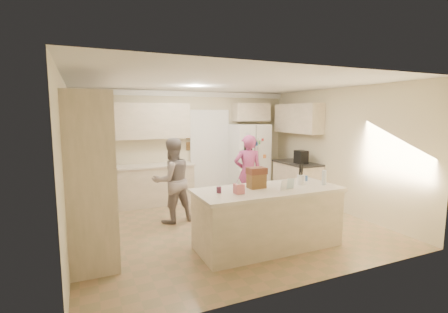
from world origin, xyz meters
name	(u,v)px	position (x,y,z in m)	size (l,w,h in m)	color
floor	(227,226)	(0.00, 0.00, -0.01)	(5.20, 4.60, 0.02)	#9B7B56
ceiling	(227,82)	(0.00, 0.00, 2.61)	(5.20, 4.60, 0.02)	white
wall_back	(188,145)	(0.00, 2.31, 1.30)	(5.20, 0.02, 2.60)	beige
wall_front	(309,180)	(0.00, -2.31, 1.30)	(5.20, 0.02, 2.60)	beige
wall_left	(66,166)	(-2.61, 0.00, 1.30)	(0.02, 4.60, 2.60)	beige
wall_right	(339,150)	(2.61, 0.00, 1.30)	(0.02, 4.60, 2.60)	beige
crown_back	(188,94)	(0.00, 2.26, 2.53)	(5.20, 0.08, 0.12)	white
pantry_bank	(89,170)	(-2.30, 0.20, 1.18)	(0.60, 2.60, 2.35)	beige
back_base_cab	(144,186)	(-1.15, 2.00, 0.44)	(2.20, 0.60, 0.88)	beige
back_countertop	(143,166)	(-1.15, 1.99, 0.90)	(2.24, 0.63, 0.04)	beige
back_upper_cab	(141,121)	(-1.15, 2.12, 1.90)	(2.20, 0.35, 0.80)	beige
doorway_opening	(209,154)	(0.55, 2.28, 1.05)	(0.90, 0.06, 2.10)	black
doorway_casing	(210,154)	(0.55, 2.24, 1.05)	(1.02, 0.03, 2.22)	white
wall_frame_upper	(189,135)	(0.02, 2.27, 1.55)	(0.15, 0.02, 0.20)	brown
wall_frame_lower	(189,146)	(0.02, 2.27, 1.28)	(0.15, 0.02, 0.20)	brown
refrigerator	(249,160)	(1.51, 1.97, 0.90)	(0.90, 0.70, 1.80)	white
fridge_seam	(256,161)	(1.51, 1.61, 0.90)	(0.01, 0.02, 1.78)	gray
fridge_dispenser	(248,152)	(1.29, 1.60, 1.15)	(0.22, 0.03, 0.35)	black
fridge_handle_l	(254,156)	(1.46, 1.60, 1.05)	(0.02, 0.02, 0.85)	silver
fridge_handle_r	(258,155)	(1.56, 1.60, 1.05)	(0.02, 0.02, 0.85)	silver
over_fridge_cab	(251,112)	(1.65, 2.12, 2.10)	(0.95, 0.35, 0.45)	beige
right_base_cab	(297,182)	(2.30, 1.00, 0.44)	(0.60, 1.20, 0.88)	beige
right_countertop	(297,163)	(2.29, 1.00, 0.90)	(0.63, 1.24, 0.04)	#2D2B28
right_upper_cab	(298,118)	(2.43, 1.20, 1.95)	(0.35, 1.50, 0.70)	beige
coffee_maker	(301,157)	(2.25, 0.80, 1.07)	(0.22, 0.28, 0.30)	black
island_base	(268,219)	(0.20, -1.10, 0.44)	(2.20, 0.90, 0.88)	beige
island_top	(268,190)	(0.20, -1.10, 0.90)	(2.28, 0.96, 0.05)	beige
utensil_crock	(301,180)	(0.85, -1.05, 1.00)	(0.13, 0.13, 0.15)	white
tissue_box	(239,189)	(-0.35, -1.20, 1.00)	(0.13, 0.13, 0.14)	#CB6971
tissue_plume	(239,181)	(-0.35, -1.20, 1.10)	(0.08, 0.08, 0.08)	white
dollhouse_body	(256,181)	(0.05, -1.00, 1.04)	(0.26, 0.18, 0.22)	brown
dollhouse_roof	(257,171)	(0.05, -1.00, 1.20)	(0.28, 0.20, 0.10)	#592D1E
jam_jar	(219,190)	(-0.60, -1.05, 0.97)	(0.07, 0.07, 0.09)	#59263F
greeting_card_a	(284,185)	(0.35, -1.30, 1.01)	(0.12, 0.01, 0.16)	white
greeting_card_b	(290,184)	(0.50, -1.25, 1.01)	(0.12, 0.01, 0.16)	silver
water_bottle	(324,178)	(1.15, -1.25, 1.04)	(0.07, 0.07, 0.24)	silver
shaker_salt	(303,179)	(1.02, -0.88, 0.97)	(0.05, 0.05, 0.09)	#3B68B5
shaker_pepper	(306,178)	(1.09, -0.88, 0.97)	(0.05, 0.05, 0.09)	#3B68B5
teen_boy	(172,180)	(-0.85, 0.64, 0.81)	(0.78, 0.61, 1.61)	#9B9693
teen_girl	(248,173)	(0.81, 0.70, 0.81)	(0.59, 0.39, 1.63)	#B64E95
fridge_magnets	(256,161)	(1.51, 1.61, 0.90)	(0.76, 0.02, 1.44)	tan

